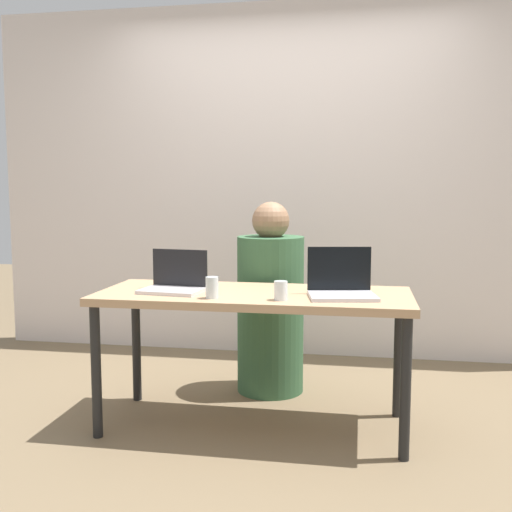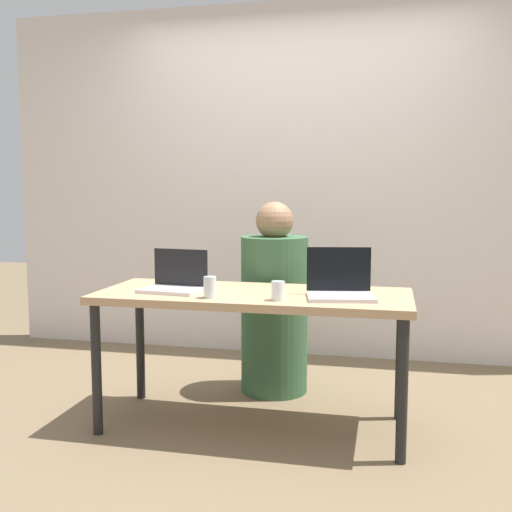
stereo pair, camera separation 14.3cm
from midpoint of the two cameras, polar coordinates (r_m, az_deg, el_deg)
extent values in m
plane|color=brown|center=(3.27, -1.51, -15.88)|extent=(12.00, 12.00, 0.00)
cube|color=silver|center=(4.48, 2.22, 7.06)|extent=(4.50, 0.10, 2.58)
cube|color=tan|center=(3.07, -1.54, -3.85)|extent=(1.59, 0.64, 0.04)
cylinder|color=black|center=(3.14, -16.27, -10.54)|extent=(0.05, 0.05, 0.67)
cylinder|color=black|center=(2.84, 12.63, -12.27)|extent=(0.05, 0.05, 0.67)
cylinder|color=black|center=(3.62, -12.45, -8.20)|extent=(0.05, 0.05, 0.67)
cylinder|color=black|center=(3.36, 12.20, -9.33)|extent=(0.05, 0.05, 0.67)
cylinder|color=#36603D|center=(3.67, 0.27, -5.57)|extent=(0.41, 0.41, 0.95)
sphere|color=#997051|center=(3.60, 0.27, 3.39)|extent=(0.23, 0.23, 0.23)
cube|color=silver|center=(3.10, -9.37, -3.29)|extent=(0.33, 0.24, 0.02)
cube|color=black|center=(3.18, -8.54, -1.11)|extent=(0.31, 0.05, 0.19)
sphere|color=white|center=(3.19, -8.44, -1.08)|extent=(0.03, 0.03, 0.03)
cube|color=silver|center=(2.93, 6.85, -3.82)|extent=(0.36, 0.29, 0.02)
cube|color=black|center=(3.03, 6.59, -1.19)|extent=(0.32, 0.07, 0.22)
sphere|color=white|center=(3.04, 6.56, -1.16)|extent=(0.04, 0.04, 0.04)
cylinder|color=white|center=(2.84, 0.94, -3.32)|extent=(0.07, 0.07, 0.09)
cylinder|color=silver|center=(2.85, 0.93, -3.73)|extent=(0.06, 0.06, 0.05)
cylinder|color=silver|center=(2.90, -5.62, -3.02)|extent=(0.06, 0.06, 0.10)
cylinder|color=silver|center=(2.91, -5.62, -3.47)|extent=(0.05, 0.05, 0.06)
camera|label=1|loc=(0.07, -91.32, -0.15)|focal=42.00mm
camera|label=2|loc=(0.07, 88.68, 0.15)|focal=42.00mm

